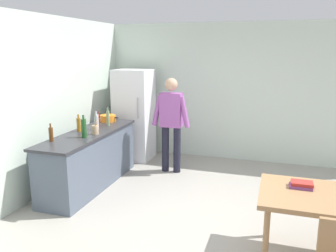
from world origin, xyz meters
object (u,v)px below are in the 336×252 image
(bottle_sauce_red, at_px, (98,119))
(bottle_wine_green, at_px, (84,128))
(book_stack, at_px, (301,185))
(utensil_jar, at_px, (95,129))
(cooking_pot, at_px, (108,118))
(bottle_oil_amber, at_px, (79,125))
(dining_table, at_px, (331,203))
(bottle_water_clear, at_px, (97,122))
(refrigerator, at_px, (134,115))
(bottle_beer_brown, at_px, (51,134))
(person, at_px, (171,119))
(bottle_vinegar_tall, at_px, (108,118))

(bottle_sauce_red, bearing_deg, bottle_wine_green, -74.42)
(book_stack, bearing_deg, utensil_jar, 163.33)
(cooking_pot, height_order, bottle_oil_amber, bottle_oil_amber)
(dining_table, bearing_deg, bottle_water_clear, 158.47)
(dining_table, relative_size, bottle_oil_amber, 5.00)
(refrigerator, relative_size, bottle_sauce_red, 7.50)
(bottle_beer_brown, bearing_deg, bottle_wine_green, 44.69)
(person, relative_size, book_stack, 7.09)
(utensil_jar, relative_size, bottle_beer_brown, 1.23)
(refrigerator, distance_m, cooking_pot, 0.78)
(bottle_vinegar_tall, relative_size, bottle_water_clear, 1.07)
(bottle_water_clear, bearing_deg, bottle_vinegar_tall, 77.58)
(person, relative_size, bottle_beer_brown, 6.54)
(bottle_wine_green, relative_size, bottle_beer_brown, 1.31)
(dining_table, xyz_separation_m, cooking_pot, (-3.49, 1.94, 0.29))
(bottle_water_clear, distance_m, book_stack, 3.33)
(bottle_sauce_red, height_order, book_stack, bottle_sauce_red)
(cooking_pot, distance_m, bottle_beer_brown, 1.49)
(bottle_vinegar_tall, height_order, bottle_water_clear, bottle_vinegar_tall)
(utensil_jar, distance_m, bottle_wine_green, 0.24)
(utensil_jar, distance_m, bottle_water_clear, 0.35)
(utensil_jar, height_order, bottle_wine_green, bottle_wine_green)
(refrigerator, height_order, bottle_water_clear, refrigerator)
(bottle_water_clear, bearing_deg, bottle_beer_brown, -105.58)
(bottle_sauce_red, distance_m, book_stack, 3.58)
(bottle_oil_amber, bearing_deg, utensil_jar, -13.09)
(bottle_beer_brown, bearing_deg, book_stack, -5.60)
(bottle_oil_amber, xyz_separation_m, bottle_beer_brown, (-0.06, -0.63, -0.01))
(cooking_pot, relative_size, bottle_sauce_red, 1.67)
(refrigerator, height_order, utensil_jar, refrigerator)
(dining_table, bearing_deg, person, 137.59)
(bottle_oil_amber, relative_size, bottle_wine_green, 0.82)
(cooking_pot, bearing_deg, bottle_water_clear, -79.45)
(cooking_pot, bearing_deg, bottle_vinegar_tall, -61.92)
(bottle_vinegar_tall, xyz_separation_m, book_stack, (3.04, -1.48, -0.25))
(book_stack, bearing_deg, bottle_sauce_red, 155.14)
(bottle_vinegar_tall, bearing_deg, refrigerator, 89.14)
(utensil_jar, xyz_separation_m, bottle_sauce_red, (-0.29, 0.62, 0.02))
(refrigerator, relative_size, bottle_beer_brown, 6.92)
(bottle_wine_green, bearing_deg, person, 55.34)
(utensil_jar, xyz_separation_m, bottle_water_clear, (-0.15, 0.32, 0.05))
(bottle_water_clear, bearing_deg, dining_table, -21.53)
(person, bearing_deg, bottle_oil_amber, -139.12)
(bottle_beer_brown, bearing_deg, cooking_pot, 85.02)
(refrigerator, bearing_deg, bottle_beer_brown, -98.17)
(refrigerator, xyz_separation_m, bottle_beer_brown, (-0.32, -2.24, 0.11))
(utensil_jar, height_order, bottle_vinegar_tall, same)
(bottle_water_clear, bearing_deg, person, 38.36)
(refrigerator, distance_m, bottle_sauce_red, 1.09)
(refrigerator, height_order, bottle_beer_brown, refrigerator)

